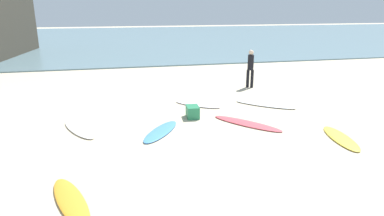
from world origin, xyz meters
The scene contains 11 objects.
ground_plane centered at (0.00, 0.00, 0.00)m, with size 120.00×120.00×0.00m, color beige.
ocean_water centered at (0.00, 35.16, 0.04)m, with size 120.00×40.00×0.08m, color slate.
surfboard_0 centered at (3.78, 2.02, 0.04)m, with size 0.56×1.95×0.07m, color yellow.
surfboard_1 centered at (3.12, 5.71, 0.04)m, with size 0.54×2.35×0.08m, color white.
surfboard_2 centered at (-3.70, 4.50, 0.04)m, with size 0.54×2.06×0.07m, color white.
surfboard_3 centered at (-3.50, 0.33, 0.04)m, with size 0.50×2.03×0.08m, color gold.
surfboard_4 centered at (0.56, 6.34, 0.04)m, with size 0.59×1.92×0.07m, color white.
surfboard_5 centered at (1.60, 3.83, 0.03)m, with size 0.54×2.48×0.06m, color #DC4A54.
surfboard_6 centered at (-1.24, 3.73, 0.04)m, with size 0.56×2.02×0.08m, color #4C92DF.
beachgoer_near centered at (3.68, 8.66, 0.99)m, with size 0.36×0.36×1.77m.
beach_cooler centered at (0.03, 4.92, 0.20)m, with size 0.58×0.41×0.41m, color #287F51.
Camera 1 is at (-2.47, -5.84, 3.72)m, focal length 31.38 mm.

